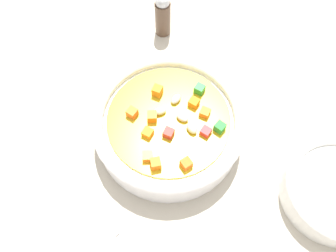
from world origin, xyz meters
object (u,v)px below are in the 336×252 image
spoon (124,244)px  soup_bowl_main (168,125)px  side_bowl_small (336,190)px  pepper_shaker (162,15)px

spoon → soup_bowl_main: bearing=117.8°
side_bowl_small → soup_bowl_main: bearing=-22.6°
spoon → side_bowl_small: (-27.42, -6.50, 1.70)cm
spoon → pepper_shaker: pepper_shaker is taller
pepper_shaker → side_bowl_small: bearing=128.5°
side_bowl_small → pepper_shaker: size_ratio=1.74×
side_bowl_small → pepper_shaker: pepper_shaker is taller
spoon → pepper_shaker: (-4.43, -35.38, 3.55)cm
soup_bowl_main → side_bowl_small: bearing=157.4°
pepper_shaker → spoon: bearing=82.9°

